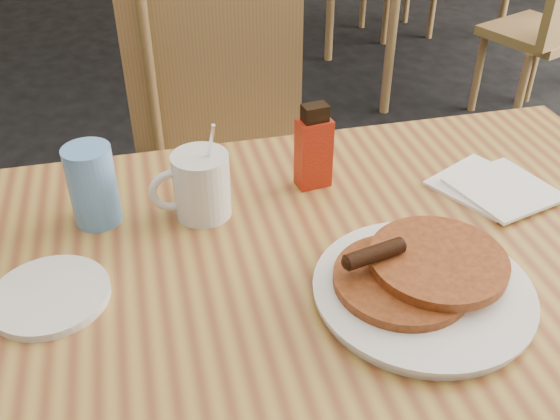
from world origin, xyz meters
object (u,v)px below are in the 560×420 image
object	(u,v)px
pancake_plate	(421,283)
blue_tumbler	(93,185)
chair_neighbor_near	(557,18)
coffee_mug	(200,184)
syrup_bottle	(314,149)
main_table	(348,276)
chair_main_far	(227,133)

from	to	relation	value
pancake_plate	blue_tumbler	size ratio (longest dim) A/B	2.30
chair_neighbor_near	pancake_plate	bearing A→B (deg)	-151.77
blue_tumbler	coffee_mug	bearing A→B (deg)	-12.73
pancake_plate	syrup_bottle	world-z (taller)	syrup_bottle
syrup_bottle	chair_neighbor_near	bearing A→B (deg)	34.63
main_table	chair_main_far	bearing A→B (deg)	90.57
syrup_bottle	blue_tumbler	xyz separation A→B (m)	(-0.36, 0.01, -0.00)
chair_main_far	syrup_bottle	distance (m)	0.57
blue_tumbler	pancake_plate	bearing A→B (deg)	-38.68
chair_neighbor_near	syrup_bottle	world-z (taller)	syrup_bottle
pancake_plate	syrup_bottle	distance (m)	0.31
chair_main_far	pancake_plate	bearing A→B (deg)	-72.51
chair_main_far	pancake_plate	size ratio (longest dim) A/B	3.31
coffee_mug	blue_tumbler	bearing A→B (deg)	-179.41
chair_main_far	coffee_mug	distance (m)	0.61
main_table	chair_neighbor_near	size ratio (longest dim) A/B	1.47
main_table	syrup_bottle	xyz separation A→B (m)	(0.02, 0.20, 0.11)
chair_main_far	coffee_mug	xyz separation A→B (m)	(-0.18, -0.54, 0.21)
chair_neighbor_near	pancake_plate	world-z (taller)	chair_neighbor_near
main_table	coffee_mug	world-z (taller)	coffee_mug
pancake_plate	blue_tumbler	bearing A→B (deg)	141.32
syrup_bottle	blue_tumbler	bearing A→B (deg)	174.92
chair_main_far	syrup_bottle	size ratio (longest dim) A/B	6.57
syrup_bottle	blue_tumbler	world-z (taller)	syrup_bottle
pancake_plate	chair_neighbor_near	bearing A→B (deg)	44.88
main_table	syrup_bottle	size ratio (longest dim) A/B	8.30
chair_main_far	coffee_mug	world-z (taller)	chair_main_far
coffee_mug	pancake_plate	bearing A→B (deg)	-36.47
coffee_mug	syrup_bottle	size ratio (longest dim) A/B	1.12
pancake_plate	blue_tumbler	world-z (taller)	blue_tumbler
main_table	coffee_mug	xyz separation A→B (m)	(-0.18, 0.17, 0.10)
main_table	pancake_plate	xyz separation A→B (m)	(0.05, -0.11, 0.06)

